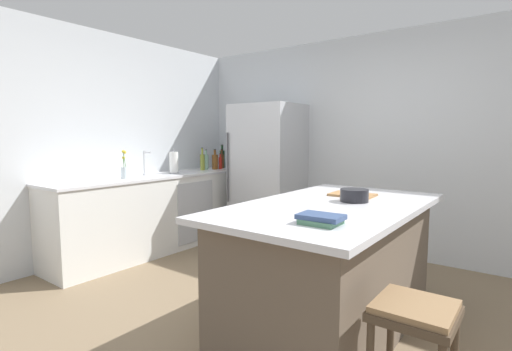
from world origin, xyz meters
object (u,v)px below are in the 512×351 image
refrigerator (268,174)px  kitchen_island (330,267)px  olive_oil_bottle (202,161)px  whiskey_bottle (215,161)px  cutting_board (352,195)px  mixing_bowl (354,195)px  bar_stool (414,328)px  sink_faucet (145,162)px  hot_sauce_bottle (220,163)px  cookbook_stack (321,219)px  gin_bottle (206,162)px  wine_bottle (222,158)px  paper_towel_roll (174,163)px  flower_vase (124,170)px  syrup_bottle (222,160)px

refrigerator → kitchen_island: bearing=-43.9°
refrigerator → olive_oil_bottle: 0.95m
whiskey_bottle → cutting_board: bearing=-23.4°
kitchen_island → refrigerator: 2.43m
whiskey_bottle → mixing_bowl: (2.63, -1.33, -0.07)m
refrigerator → whiskey_bottle: (-0.82, -0.14, 0.14)m
bar_stool → sink_faucet: (-3.39, 1.06, 0.57)m
hot_sauce_bottle → cutting_board: 2.76m
bar_stool → cookbook_stack: cookbook_stack is taller
hot_sauce_bottle → gin_bottle: gin_bottle is taller
hot_sauce_bottle → cutting_board: (2.49, -1.18, -0.09)m
gin_bottle → cookbook_stack: 3.50m
wine_bottle → whiskey_bottle: size_ratio=1.20×
kitchen_island → paper_towel_roll: 2.75m
refrigerator → olive_oil_bottle: size_ratio=5.78×
refrigerator → gin_bottle: 0.94m
whiskey_bottle → olive_oil_bottle: olive_oil_bottle is taller
refrigerator → hot_sauce_bottle: (-0.80, -0.05, 0.12)m
refrigerator → paper_towel_roll: refrigerator is taller
kitchen_island → gin_bottle: gin_bottle is taller
wine_bottle → refrigerator: bearing=-8.5°
whiskey_bottle → bar_stool: bearing=-33.6°
kitchen_island → hot_sauce_bottle: bearing=147.5°
kitchen_island → wine_bottle: 3.26m
bar_stool → gin_bottle: gin_bottle is taller
wine_bottle → gin_bottle: 0.37m
kitchen_island → flower_vase: flower_vase is taller
cutting_board → sink_faucet: bearing=-179.3°
refrigerator → wine_bottle: refrigerator is taller
wine_bottle → syrup_bottle: (0.06, -0.08, -0.02)m
whiskey_bottle → mixing_bowl: whiskey_bottle is taller
hot_sauce_bottle → whiskey_bottle: whiskey_bottle is taller
refrigerator → cookbook_stack: (1.95, -2.26, 0.05)m
olive_oil_bottle → mixing_bowl: bearing=-22.9°
cutting_board → bar_stool: bearing=-54.9°
bar_stool → olive_oil_bottle: (-3.34, 1.99, 0.53)m
kitchen_island → olive_oil_bottle: size_ratio=6.14×
bar_stool → whiskey_bottle: bearing=146.4°
wine_bottle → cookbook_stack: size_ratio=1.39×
mixing_bowl → whiskey_bottle: bearing=153.1°
flower_vase → olive_oil_bottle: 1.28m
mixing_bowl → cutting_board: 0.27m
paper_towel_roll → cookbook_stack: bearing=-26.4°
sink_faucet → flower_vase: flower_vase is taller
syrup_bottle → whiskey_bottle: bearing=-76.5°
kitchen_island → bar_stool: bearing=-41.7°
wine_bottle → whiskey_bottle: (0.11, -0.28, -0.03)m
refrigerator → bar_stool: 3.41m
kitchen_island → flower_vase: bearing=179.0°
syrup_bottle → cutting_board: syrup_bottle is taller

